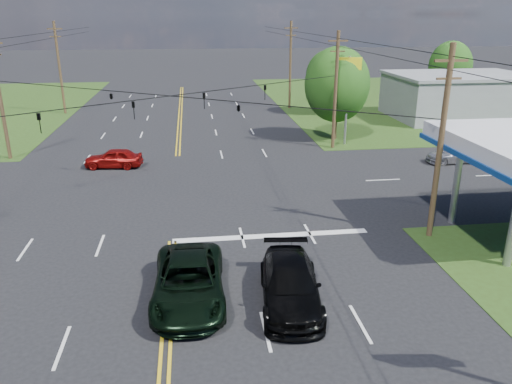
{
  "coord_description": "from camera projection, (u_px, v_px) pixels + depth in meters",
  "views": [
    {
      "loc": [
        1.19,
        -18.9,
        10.68
      ],
      "look_at": [
        4.47,
        6.0,
        1.71
      ],
      "focal_mm": 35.0,
      "sensor_mm": 36.0,
      "label": 1
    }
  ],
  "objects": [
    {
      "name": "grass_ne",
      "position": [
        446.0,
        99.0,
        66.48
      ],
      "size": [
        46.0,
        48.0,
        0.03
      ],
      "primitive_type": "cube",
      "color": "#294014",
      "rests_on": "ground"
    },
    {
      "name": "ground",
      "position": [
        176.0,
        189.0,
        32.3
      ],
      "size": [
        280.0,
        280.0,
        0.0
      ],
      "primitive_type": "plane",
      "color": "black",
      "rests_on": "ground"
    },
    {
      "name": "tree_far_r",
      "position": [
        450.0,
        66.0,
        62.96
      ],
      "size": [
        5.32,
        5.32,
        7.63
      ],
      "color": "#42331C",
      "rests_on": "ground"
    },
    {
      "name": "pickup_dkgreen",
      "position": [
        189.0,
        281.0,
        19.49
      ],
      "size": [
        2.91,
        6.03,
        1.65
      ],
      "primitive_type": "imported",
      "rotation": [
        0.0,
        0.0,
        -0.03
      ],
      "color": "black",
      "rests_on": "ground"
    },
    {
      "name": "pole_ne",
      "position": [
        336.0,
        89.0,
        40.65
      ],
      "size": [
        1.6,
        0.28,
        9.5
      ],
      "color": "#42331C",
      "rests_on": "ground"
    },
    {
      "name": "pole_left_far",
      "position": [
        59.0,
        67.0,
        55.11
      ],
      "size": [
        1.6,
        0.28,
        10.0
      ],
      "color": "#42331C",
      "rests_on": "ground"
    },
    {
      "name": "retail_ne",
      "position": [
        458.0,
        97.0,
        53.92
      ],
      "size": [
        14.0,
        10.0,
        4.4
      ],
      "primitive_type": "cube",
      "color": "gray",
      "rests_on": "ground"
    },
    {
      "name": "power_lines",
      "position": [
        166.0,
        54.0,
        27.54
      ],
      "size": [
        26.04,
        100.0,
        0.64
      ],
      "color": "black",
      "rests_on": "ground"
    },
    {
      "name": "tree_right_a",
      "position": [
        337.0,
        85.0,
        43.59
      ],
      "size": [
        5.7,
        5.7,
        8.18
      ],
      "color": "#42331C",
      "rests_on": "ground"
    },
    {
      "name": "pole_right_far",
      "position": [
        290.0,
        64.0,
        58.3
      ],
      "size": [
        1.6,
        0.28,
        10.0
      ],
      "color": "#42331C",
      "rests_on": "ground"
    },
    {
      "name": "tree_right_b",
      "position": [
        328.0,
        76.0,
        55.32
      ],
      "size": [
        4.94,
        4.94,
        7.09
      ],
      "color": "#42331C",
      "rests_on": "ground"
    },
    {
      "name": "sedan_red",
      "position": [
        114.0,
        158.0,
        36.63
      ],
      "size": [
        4.3,
        2.09,
        1.41
      ],
      "primitive_type": "imported",
      "rotation": [
        0.0,
        0.0,
        -1.67
      ],
      "color": "maroon",
      "rests_on": "ground"
    },
    {
      "name": "stop_bar",
      "position": [
        271.0,
        236.0,
        25.44
      ],
      "size": [
        10.0,
        0.5,
        0.02
      ],
      "primitive_type": "cube",
      "color": "silver",
      "rests_on": "ground"
    },
    {
      "name": "polesign_ne",
      "position": [
        348.0,
        78.0,
        41.48
      ],
      "size": [
        2.06,
        0.56,
        7.44
      ],
      "color": "#A5A5AA",
      "rests_on": "ground"
    },
    {
      "name": "pole_se",
      "position": [
        441.0,
        142.0,
        23.84
      ],
      "size": [
        1.6,
        0.28,
        9.5
      ],
      "color": "#42331C",
      "rests_on": "ground"
    },
    {
      "name": "pole_nw",
      "position": [
        0.0,
        96.0,
        37.45
      ],
      "size": [
        1.6,
        0.28,
        9.5
      ],
      "color": "#42331C",
      "rests_on": "ground"
    },
    {
      "name": "sedan_far",
      "position": [
        455.0,
        154.0,
        37.91
      ],
      "size": [
        4.47,
        2.01,
        1.27
      ],
      "primitive_type": "imported",
      "rotation": [
        0.0,
        0.0,
        -1.52
      ],
      "color": "#AAA9AE",
      "rests_on": "ground"
    },
    {
      "name": "suv_black",
      "position": [
        290.0,
        284.0,
        19.32
      ],
      "size": [
        2.86,
        5.75,
        1.61
      ],
      "primitive_type": "imported",
      "rotation": [
        0.0,
        0.0,
        -0.11
      ],
      "color": "black",
      "rests_on": "ground"
    },
    {
      "name": "span_wire_signals",
      "position": [
        170.0,
        96.0,
        30.28
      ],
      "size": [
        26.0,
        18.0,
        1.13
      ],
      "color": "black",
      "rests_on": "ground"
    }
  ]
}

